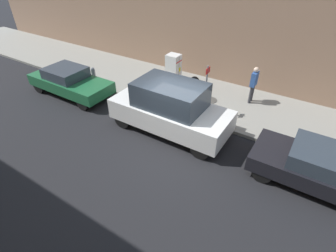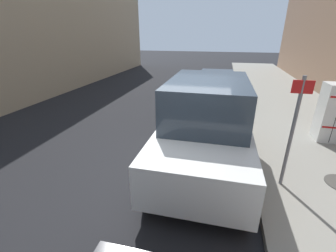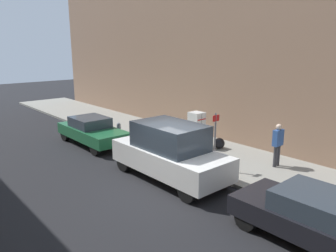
{
  "view_description": "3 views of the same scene",
  "coord_description": "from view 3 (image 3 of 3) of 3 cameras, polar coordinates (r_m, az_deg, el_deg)",
  "views": [
    {
      "loc": [
        6.9,
        4.14,
        6.53
      ],
      "look_at": [
        0.12,
        -0.14,
        0.88
      ],
      "focal_mm": 28.0,
      "sensor_mm": 36.0,
      "label": 1
    },
    {
      "loc": [
        -1.01,
        4.61,
        3.13
      ],
      "look_at": [
        0.27,
        -0.72,
        0.86
      ],
      "focal_mm": 24.0,
      "sensor_mm": 36.0,
      "label": 2
    },
    {
      "loc": [
        7.03,
        8.18,
        4.9
      ],
      "look_at": [
        -2.34,
        -2.51,
        1.46
      ],
      "focal_mm": 35.0,
      "sensor_mm": 36.0,
      "label": 3
    }
  ],
  "objects": [
    {
      "name": "street_sign_post",
      "position": [
        12.88,
        8.19,
        -2.13
      ],
      "size": [
        0.36,
        0.07,
        2.3
      ],
      "color": "slate",
      "rests_on": "sidewalk_slab"
    },
    {
      "name": "ground_plane",
      "position": [
        11.85,
        -0.5,
        -10.83
      ],
      "size": [
        80.0,
        80.0,
        0.0
      ],
      "primitive_type": "plane",
      "color": "black"
    },
    {
      "name": "fire_hydrant",
      "position": [
        18.08,
        -8.55,
        -0.56
      ],
      "size": [
        0.22,
        0.22,
        0.75
      ],
      "color": "slate",
      "rests_on": "sidewalk_slab"
    },
    {
      "name": "parked_sedan_dark",
      "position": [
        9.31,
        25.49,
        -14.61
      ],
      "size": [
        1.88,
        4.68,
        1.37
      ],
      "color": "black",
      "rests_on": "ground"
    },
    {
      "name": "sidewalk_slab",
      "position": [
        14.57,
        11.6,
        -6.05
      ],
      "size": [
        4.21,
        44.0,
        0.14
      ],
      "primitive_type": "cube",
      "color": "gray",
      "rests_on": "ground"
    },
    {
      "name": "manhole_cover",
      "position": [
        14.41,
        10.55,
        -5.89
      ],
      "size": [
        0.7,
        0.7,
        0.02
      ],
      "primitive_type": "cylinder",
      "color": "#47443F",
      "rests_on": "sidewalk_slab"
    },
    {
      "name": "parked_sedan_green",
      "position": [
        17.2,
        -13.1,
        -0.77
      ],
      "size": [
        1.79,
        4.47,
        1.41
      ],
      "color": "#1E6038",
      "rests_on": "ground"
    },
    {
      "name": "pedestrian_walking_far",
      "position": [
        13.92,
        18.57,
        -2.61
      ],
      "size": [
        0.51,
        0.24,
        1.78
      ],
      "rotation": [
        0.0,
        0.0,
        4.1
      ],
      "color": "#333338",
      "rests_on": "sidewalk_slab"
    },
    {
      "name": "trash_bag",
      "position": [
        15.91,
        8.92,
        -2.99
      ],
      "size": [
        0.52,
        0.52,
        0.52
      ],
      "primitive_type": "sphere",
      "color": "black",
      "rests_on": "sidewalk_slab"
    },
    {
      "name": "parked_van_white",
      "position": [
        12.31,
        0.33,
        -4.48
      ],
      "size": [
        2.0,
        4.89,
        2.17
      ],
      "color": "silver",
      "rests_on": "ground"
    },
    {
      "name": "discarded_refrigerator",
      "position": [
        16.01,
        4.98,
        -0.58
      ],
      "size": [
        0.62,
        0.67,
        1.7
      ],
      "color": "white",
      "rests_on": "sidewalk_slab"
    },
    {
      "name": "building_facade_near",
      "position": [
        16.54,
        19.51,
        11.41
      ],
      "size": [
        2.44,
        39.6,
        8.97
      ],
      "primitive_type": "cube",
      "color": "#937056",
      "rests_on": "ground"
    }
  ]
}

